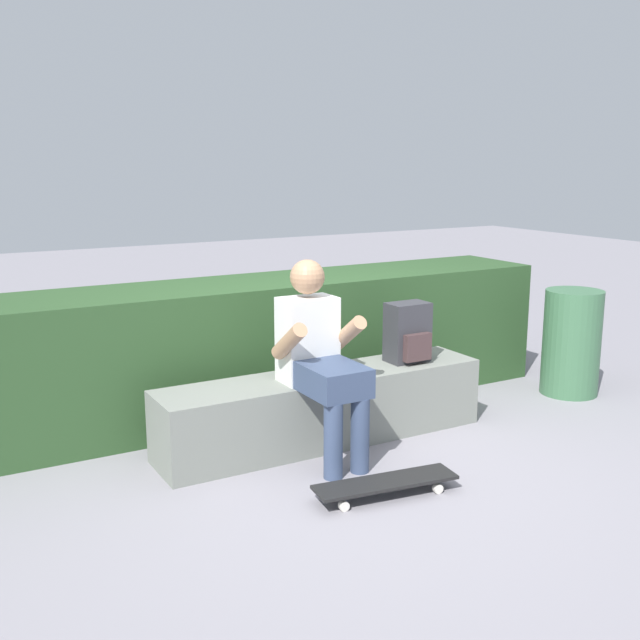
{
  "coord_description": "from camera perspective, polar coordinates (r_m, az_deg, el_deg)",
  "views": [
    {
      "loc": [
        -2.32,
        -3.56,
        1.79
      ],
      "look_at": [
        -0.04,
        0.42,
        0.81
      ],
      "focal_mm": 42.57,
      "sensor_mm": 36.0,
      "label": 1
    }
  ],
  "objects": [
    {
      "name": "person_skater",
      "position": [
        4.51,
        -0.05,
        -2.59
      ],
      "size": [
        0.49,
        0.62,
        1.2
      ],
      "color": "white",
      "rests_on": "ground"
    },
    {
      "name": "trash_bin",
      "position": [
        6.13,
        18.39,
        -1.61
      ],
      "size": [
        0.43,
        0.43,
        0.81
      ],
      "color": "#3D6B47",
      "rests_on": "ground"
    },
    {
      "name": "ground_plane",
      "position": [
        4.61,
        3.07,
        -10.76
      ],
      "size": [
        24.0,
        24.0,
        0.0
      ],
      "primitive_type": "plane",
      "color": "gray"
    },
    {
      "name": "backpack_on_bench",
      "position": [
        5.11,
        6.65,
        -1.0
      ],
      "size": [
        0.28,
        0.23,
        0.4
      ],
      "color": "#333338",
      "rests_on": "bench_main"
    },
    {
      "name": "hedge_row",
      "position": [
        5.41,
        -6.14,
        -2.11
      ],
      "size": [
        4.86,
        0.75,
        0.94
      ],
      "color": "#2A4926",
      "rests_on": "ground"
    },
    {
      "name": "skateboard_near_person",
      "position": [
        4.19,
        4.96,
        -12.12
      ],
      "size": [
        0.82,
        0.3,
        0.09
      ],
      "color": "black",
      "rests_on": "ground"
    },
    {
      "name": "bench_main",
      "position": [
        4.88,
        0.28,
        -6.62
      ],
      "size": [
        2.19,
        0.45,
        0.45
      ],
      "color": "gray",
      "rests_on": "ground"
    }
  ]
}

